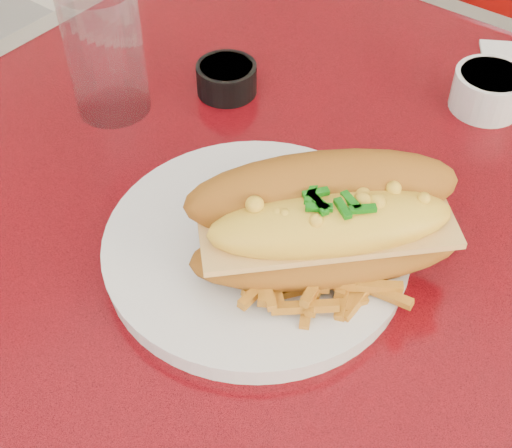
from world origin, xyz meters
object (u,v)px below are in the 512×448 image
Objects in this scene: gravy_ramekin at (488,90)px; water_tumbler at (105,52)px; mac_hoagie at (327,221)px; sauce_cup_left at (227,77)px; dinner_plate at (256,247)px; diner_table at (433,371)px; fork at (321,263)px.

gravy_ramekin is 0.41m from water_tumbler.
mac_hoagie reaches higher than sauce_cup_left.
diner_table is at bearing 32.40° from dinner_plate.
sauce_cup_left reaches higher than diner_table.
sauce_cup_left is at bearing 51.12° from water_tumbler.
sauce_cup_left is at bearing 135.28° from dinner_plate.
mac_hoagie is 0.30m from gravy_ramekin.
water_tumbler reaches higher than sauce_cup_left.
gravy_ramekin is at bearing 31.85° from sauce_cup_left.
water_tumbler is at bearing 163.30° from dinner_plate.
water_tumbler is (-0.08, -0.10, 0.05)m from sauce_cup_left.
mac_hoagie is 0.04m from fork.
diner_table is 13.93× the size of sauce_cup_left.
diner_table is at bearing -74.50° from fork.
dinner_plate is 1.37× the size of mac_hoagie.
fork is at bearing -114.59° from mac_hoagie.
sauce_cup_left is (-0.24, -0.15, -0.00)m from gravy_ramekin.
fork reaches higher than diner_table.
fork is (0.06, 0.01, 0.01)m from dinner_plate.
diner_table is at bearing -68.14° from gravy_ramekin.
gravy_ramekin reaches higher than diner_table.
fork is 0.28m from sauce_cup_left.
sauce_cup_left is at bearing 100.65° from mac_hoagie.
gravy_ramekin is 1.15× the size of sauce_cup_left.
water_tumbler is at bearing 124.01° from mac_hoagie.
fork is 0.31m from gravy_ramekin.
water_tumbler reaches higher than gravy_ramekin.
water_tumbler reaches higher than dinner_plate.
dinner_plate is at bearing 76.66° from fork.
gravy_ramekin is at bearing 111.86° from diner_table.
gravy_ramekin is (0.06, 0.32, 0.01)m from dinner_plate.
gravy_ramekin reaches higher than dinner_plate.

